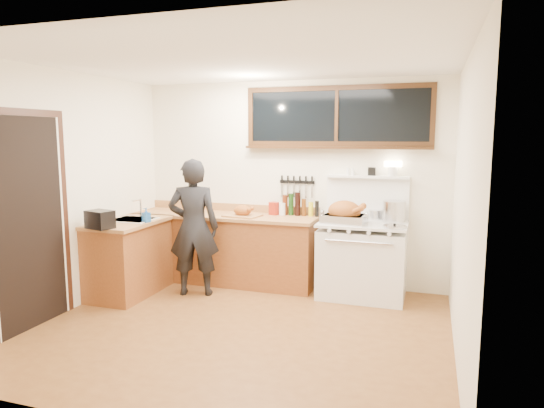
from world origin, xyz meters
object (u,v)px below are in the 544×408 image
(man, at_px, (194,227))
(cutting_board, at_px, (243,212))
(roast_turkey, at_px, (345,214))
(vintage_stove, at_px, (362,258))

(man, height_order, cutting_board, man)
(man, xyz_separation_m, roast_turkey, (1.74, 0.44, 0.18))
(man, bearing_deg, roast_turkey, 14.15)
(vintage_stove, relative_size, man, 0.98)
(roast_turkey, bearing_deg, vintage_stove, 30.84)
(cutting_board, xyz_separation_m, roast_turkey, (1.30, -0.06, 0.05))
(man, relative_size, cutting_board, 3.47)
(roast_turkey, bearing_deg, cutting_board, 177.51)
(cutting_board, bearing_deg, roast_turkey, -2.49)
(vintage_stove, xyz_separation_m, roast_turkey, (-0.20, -0.12, 0.54))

